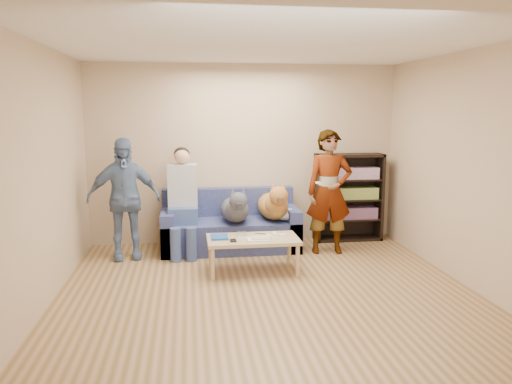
{
  "coord_description": "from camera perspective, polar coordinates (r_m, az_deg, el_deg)",
  "views": [
    {
      "loc": [
        -0.81,
        -4.77,
        1.96
      ],
      "look_at": [
        0.0,
        1.2,
        0.95
      ],
      "focal_mm": 35.0,
      "sensor_mm": 36.0,
      "label": 1
    }
  ],
  "objects": [
    {
      "name": "ground",
      "position": [
        5.22,
        1.83,
        -12.54
      ],
      "size": [
        5.0,
        5.0,
        0.0
      ],
      "primitive_type": "plane",
      "color": "brown",
      "rests_on": "ground"
    },
    {
      "name": "ceiling",
      "position": [
        4.88,
        1.99,
        17.06
      ],
      "size": [
        5.0,
        5.0,
        0.0
      ],
      "primitive_type": "plane",
      "rotation": [
        3.14,
        0.0,
        0.0
      ],
      "color": "white",
      "rests_on": "ground"
    },
    {
      "name": "wall_back",
      "position": [
        7.34,
        -1.38,
        4.35
      ],
      "size": [
        4.5,
        0.0,
        4.5
      ],
      "primitive_type": "plane",
      "rotation": [
        1.57,
        0.0,
        0.0
      ],
      "color": "tan",
      "rests_on": "ground"
    },
    {
      "name": "wall_front",
      "position": [
        2.5,
        11.61,
        -5.93
      ],
      "size": [
        4.5,
        0.0,
        4.5
      ],
      "primitive_type": "plane",
      "rotation": [
        -1.57,
        0.0,
        0.0
      ],
      "color": "tan",
      "rests_on": "ground"
    },
    {
      "name": "wall_left",
      "position": [
        5.02,
        -24.3,
        1.13
      ],
      "size": [
        0.0,
        5.0,
        5.0
      ],
      "primitive_type": "plane",
      "rotation": [
        1.57,
        0.0,
        1.57
      ],
      "color": "tan",
      "rests_on": "ground"
    },
    {
      "name": "wall_right",
      "position": [
        5.71,
        24.79,
        2.0
      ],
      "size": [
        0.0,
        5.0,
        5.0
      ],
      "primitive_type": "plane",
      "rotation": [
        1.57,
        0.0,
        -1.57
      ],
      "color": "tan",
      "rests_on": "ground"
    },
    {
      "name": "blanket",
      "position": [
        6.97,
        3.62,
        -2.55
      ],
      "size": [
        0.45,
        0.38,
        0.16
      ],
      "primitive_type": "ellipsoid",
      "color": "#B8B7BD",
      "rests_on": "sofa"
    },
    {
      "name": "person_standing_right",
      "position": [
        6.83,
        8.36,
        -0.0
      ],
      "size": [
        0.64,
        0.45,
        1.69
      ],
      "primitive_type": "imported",
      "rotation": [
        0.0,
        0.0,
        -0.08
      ],
      "color": "gray",
      "rests_on": "ground"
    },
    {
      "name": "person_standing_left",
      "position": [
        6.72,
        -14.88,
        -0.76
      ],
      "size": [
        0.99,
        0.53,
        1.6
      ],
      "primitive_type": "imported",
      "rotation": [
        0.0,
        0.0,
        0.16
      ],
      "color": "#6B7BAC",
      "rests_on": "ground"
    },
    {
      "name": "held_controller",
      "position": [
        6.56,
        7.2,
        1.03
      ],
      "size": [
        0.07,
        0.12,
        0.03
      ],
      "primitive_type": "cube",
      "rotation": [
        0.0,
        0.0,
        0.27
      ],
      "color": "white",
      "rests_on": "person_standing_right"
    },
    {
      "name": "notebook_blue",
      "position": [
        6.05,
        -4.2,
        -5.14
      ],
      "size": [
        0.2,
        0.26,
        0.03
      ],
      "primitive_type": "cube",
      "color": "#1C4A9C",
      "rests_on": "coffee_table"
    },
    {
      "name": "papers",
      "position": [
        5.95,
        0.24,
        -5.41
      ],
      "size": [
        0.26,
        0.2,
        0.02
      ],
      "primitive_type": "cube",
      "color": "silver",
      "rests_on": "coffee_table"
    },
    {
      "name": "magazine",
      "position": [
        5.97,
        0.5,
        -5.23
      ],
      "size": [
        0.22,
        0.17,
        0.01
      ],
      "primitive_type": "cube",
      "color": "#C1B99A",
      "rests_on": "coffee_table"
    },
    {
      "name": "camera_silver",
      "position": [
        6.13,
        -1.62,
        -4.78
      ],
      "size": [
        0.11,
        0.06,
        0.05
      ],
      "primitive_type": "cube",
      "color": "#AEAEB2",
      "rests_on": "coffee_table"
    },
    {
      "name": "controller_a",
      "position": [
        6.17,
        2.1,
        -4.79
      ],
      "size": [
        0.04,
        0.13,
        0.03
      ],
      "primitive_type": "cube",
      "color": "white",
      "rests_on": "coffee_table"
    },
    {
      "name": "controller_b",
      "position": [
        6.11,
        2.98,
        -4.95
      ],
      "size": [
        0.09,
        0.06,
        0.03
      ],
      "primitive_type": "cube",
      "color": "white",
      "rests_on": "coffee_table"
    },
    {
      "name": "headphone_cup_a",
      "position": [
        6.05,
        1.55,
        -5.14
      ],
      "size": [
        0.07,
        0.07,
        0.02
      ],
      "primitive_type": "cylinder",
      "color": "silver",
      "rests_on": "coffee_table"
    },
    {
      "name": "headphone_cup_b",
      "position": [
        6.12,
        1.43,
        -4.96
      ],
      "size": [
        0.07,
        0.07,
        0.02
      ],
      "primitive_type": "cylinder",
      "color": "white",
      "rests_on": "coffee_table"
    },
    {
      "name": "pen_orange",
      "position": [
        5.88,
        -0.35,
        -5.62
      ],
      "size": [
        0.13,
        0.06,
        0.01
      ],
      "primitive_type": "cylinder",
      "rotation": [
        0.0,
        1.57,
        0.35
      ],
      "color": "orange",
      "rests_on": "coffee_table"
    },
    {
      "name": "pen_black",
      "position": [
        6.23,
        0.52,
        -4.76
      ],
      "size": [
        0.13,
        0.08,
        0.01
      ],
      "primitive_type": "cylinder",
      "rotation": [
        0.0,
        1.57,
        -0.52
      ],
      "color": "black",
      "rests_on": "coffee_table"
    },
    {
      "name": "wallet",
      "position": [
        5.9,
        -2.63,
        -5.56
      ],
      "size": [
        0.07,
        0.12,
        0.02
      ],
      "primitive_type": "cube",
      "color": "black",
      "rests_on": "coffee_table"
    },
    {
      "name": "sofa",
      "position": [
        7.09,
        -2.99,
        -4.2
      ],
      "size": [
        1.9,
        0.85,
        0.82
      ],
      "color": "#515B93",
      "rests_on": "ground"
    },
    {
      "name": "person_seated",
      "position": [
        6.84,
        -8.38,
        -0.58
      ],
      "size": [
        0.4,
        0.73,
        1.47
      ],
      "color": "#435C94",
      "rests_on": "sofa"
    },
    {
      "name": "dog_gray",
      "position": [
        6.78,
        -2.37,
        -1.89
      ],
      "size": [
        0.38,
        1.23,
        0.55
      ],
      "color": "#484A52",
      "rests_on": "sofa"
    },
    {
      "name": "dog_tan",
      "position": [
        6.96,
        2.06,
        -1.45
      ],
      "size": [
        0.41,
        1.17,
        0.6
      ],
      "color": "#A76F33",
      "rests_on": "sofa"
    },
    {
      "name": "coffee_table",
      "position": [
        6.05,
        -0.36,
        -5.68
      ],
      "size": [
        1.1,
        0.6,
        0.42
      ],
      "color": "tan",
      "rests_on": "ground"
    },
    {
      "name": "bookshelf",
      "position": [
        7.59,
        10.5,
        -0.37
      ],
      "size": [
        1.0,
        0.34,
        1.3
      ],
      "color": "black",
      "rests_on": "ground"
    }
  ]
}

